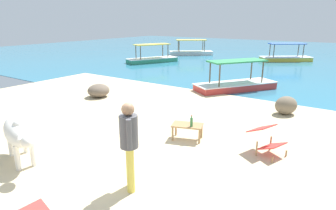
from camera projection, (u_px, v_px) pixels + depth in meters
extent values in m
cube|color=#CCB78E|center=(107.00, 167.00, 6.05)|extent=(18.00, 14.00, 0.04)
cube|color=teal|center=(306.00, 57.00, 23.43)|extent=(60.00, 36.00, 0.03)
cylinder|color=silver|center=(33.00, 154.00, 5.98)|extent=(0.11, 0.11, 0.53)
cylinder|color=silver|center=(17.00, 158.00, 5.82)|extent=(0.11, 0.11, 0.53)
cylinder|color=silver|center=(25.00, 142.00, 6.59)|extent=(0.11, 0.11, 0.53)
cylinder|color=silver|center=(11.00, 145.00, 6.42)|extent=(0.11, 0.11, 0.53)
ellipsoid|color=silver|center=(18.00, 131.00, 6.08)|extent=(1.53, 0.98, 0.57)
ellipsoid|color=silver|center=(27.00, 141.00, 5.37)|extent=(0.44, 0.34, 0.27)
cone|color=silver|center=(34.00, 133.00, 5.41)|extent=(0.12, 0.12, 0.10)
cone|color=silver|center=(18.00, 137.00, 5.26)|extent=(0.12, 0.12, 0.10)
ellipsoid|color=silver|center=(19.00, 124.00, 5.82)|extent=(0.33, 0.30, 0.19)
cube|color=#A37A4C|center=(187.00, 125.00, 7.29)|extent=(0.86, 0.67, 0.04)
cylinder|color=#A37A4C|center=(202.00, 131.00, 7.43)|extent=(0.05, 0.05, 0.36)
cylinder|color=#A37A4C|center=(199.00, 136.00, 7.09)|extent=(0.05, 0.05, 0.36)
cylinder|color=#A37A4C|center=(176.00, 129.00, 7.59)|extent=(0.05, 0.05, 0.36)
cylinder|color=#A37A4C|center=(173.00, 134.00, 7.26)|extent=(0.05, 0.05, 0.36)
cylinder|color=#2D6B38|center=(191.00, 122.00, 7.11)|extent=(0.07, 0.07, 0.22)
cylinder|color=#2D6B38|center=(192.00, 117.00, 7.07)|extent=(0.03, 0.03, 0.06)
cylinder|color=red|center=(192.00, 115.00, 7.06)|extent=(0.03, 0.03, 0.02)
cylinder|color=#A37A4C|center=(286.00, 153.00, 6.46)|extent=(0.04, 0.04, 0.14)
cylinder|color=#A37A4C|center=(272.00, 160.00, 6.16)|extent=(0.04, 0.04, 0.14)
cylinder|color=#A37A4C|center=(271.00, 143.00, 6.75)|extent=(0.04, 0.04, 0.34)
cylinder|color=#A37A4C|center=(257.00, 149.00, 6.45)|extent=(0.04, 0.04, 0.34)
cube|color=red|center=(272.00, 146.00, 6.42)|extent=(0.58, 0.63, 0.21)
cube|color=red|center=(261.00, 128.00, 6.57)|extent=(0.61, 0.64, 0.23)
cylinder|color=#DBC64C|center=(130.00, 171.00, 5.04)|extent=(0.14, 0.14, 0.82)
cylinder|color=#DBC64C|center=(130.00, 166.00, 5.21)|extent=(0.14, 0.14, 0.82)
cylinder|color=#4C4C51|center=(129.00, 131.00, 4.92)|extent=(0.32, 0.32, 0.58)
cylinder|color=#4C4C51|center=(129.00, 135.00, 4.72)|extent=(0.09, 0.09, 0.52)
cylinder|color=#4C4C51|center=(128.00, 126.00, 5.11)|extent=(0.09, 0.09, 0.52)
sphere|color=#997051|center=(128.00, 109.00, 4.81)|extent=(0.22, 0.22, 0.22)
ellipsoid|color=#756651|center=(286.00, 105.00, 9.27)|extent=(0.89, 0.95, 0.59)
ellipsoid|color=#6B5B4C|center=(99.00, 91.00, 11.35)|extent=(0.94, 0.99, 0.51)
cube|color=gold|center=(285.00, 59.00, 21.30)|extent=(3.54, 3.04, 0.28)
cube|color=white|center=(286.00, 57.00, 21.26)|extent=(3.63, 3.13, 0.04)
cylinder|color=brown|center=(274.00, 51.00, 20.72)|extent=(0.06, 0.06, 0.95)
cylinder|color=brown|center=(270.00, 50.00, 21.45)|extent=(0.06, 0.06, 0.95)
cylinder|color=brown|center=(303.00, 51.00, 20.80)|extent=(0.06, 0.06, 0.95)
cylinder|color=brown|center=(298.00, 50.00, 21.54)|extent=(0.06, 0.06, 0.95)
cube|color=#3D66C6|center=(287.00, 44.00, 20.98)|extent=(2.58, 2.26, 0.06)
cube|color=white|center=(191.00, 53.00, 24.98)|extent=(3.51, 3.10, 0.28)
cube|color=white|center=(191.00, 51.00, 24.93)|extent=(3.60, 3.19, 0.04)
cylinder|color=brown|center=(179.00, 46.00, 24.36)|extent=(0.06, 0.06, 0.95)
cylinder|color=brown|center=(178.00, 46.00, 25.10)|extent=(0.06, 0.06, 0.95)
cylinder|color=brown|center=(204.00, 46.00, 24.50)|extent=(0.06, 0.06, 0.95)
cylinder|color=brown|center=(203.00, 46.00, 25.24)|extent=(0.06, 0.06, 0.95)
cube|color=#EFD14C|center=(191.00, 40.00, 24.66)|extent=(2.56, 2.30, 0.06)
cube|color=#338E66|center=(152.00, 60.00, 20.65)|extent=(2.54, 3.72, 0.28)
cube|color=white|center=(152.00, 58.00, 20.60)|extent=(2.62, 3.81, 0.04)
cylinder|color=brown|center=(163.00, 50.00, 21.31)|extent=(0.06, 0.06, 0.95)
cylinder|color=brown|center=(168.00, 51.00, 20.67)|extent=(0.06, 0.06, 0.95)
cylinder|color=brown|center=(136.00, 52.00, 20.28)|extent=(0.06, 0.06, 0.95)
cylinder|color=brown|center=(140.00, 53.00, 19.64)|extent=(0.06, 0.06, 0.95)
cube|color=#EFD14C|center=(152.00, 44.00, 20.33)|extent=(1.93, 2.68, 0.06)
cube|color=#C63833|center=(235.00, 87.00, 12.62)|extent=(2.90, 3.61, 0.28)
cube|color=white|center=(236.00, 83.00, 12.58)|extent=(2.99, 3.70, 0.04)
cylinder|color=brown|center=(251.00, 70.00, 13.18)|extent=(0.06, 0.06, 0.95)
cylinder|color=brown|center=(263.00, 73.00, 12.49)|extent=(0.06, 0.06, 0.95)
cylinder|color=brown|center=(210.00, 73.00, 12.40)|extent=(0.06, 0.06, 0.95)
cylinder|color=brown|center=(220.00, 76.00, 11.72)|extent=(0.06, 0.06, 0.95)
cube|color=#339356|center=(237.00, 61.00, 12.30)|extent=(2.17, 2.62, 0.06)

